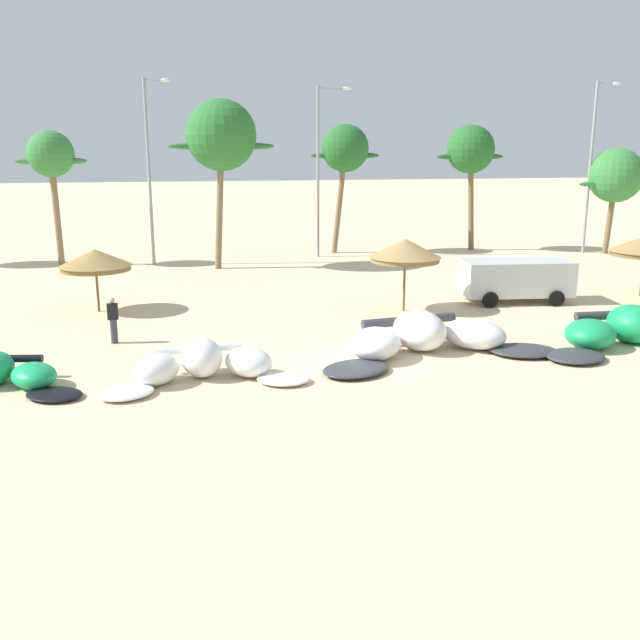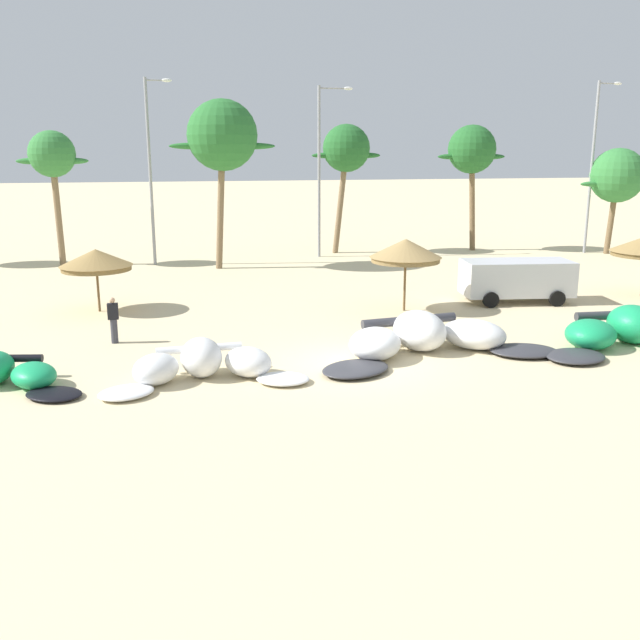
# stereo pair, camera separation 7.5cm
# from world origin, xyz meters

# --- Properties ---
(ground_plane) EXTENTS (260.00, 260.00, 0.00)m
(ground_plane) POSITION_xyz_m (0.00, 0.00, 0.00)
(ground_plane) COLOR beige
(kite_left) EXTENTS (6.23, 3.01, 1.18)m
(kite_left) POSITION_xyz_m (-4.71, -0.46, 0.45)
(kite_left) COLOR white
(kite_left) RESTS_ON ground
(kite_left_of_center) EXTENTS (8.55, 4.46, 1.33)m
(kite_left_of_center) POSITION_xyz_m (2.62, 0.77, 0.51)
(kite_left_of_center) COLOR #333338
(kite_left_of_center) RESTS_ON ground
(kite_center) EXTENTS (8.45, 4.07, 1.32)m
(kite_center) POSITION_xyz_m (10.12, 0.03, 0.51)
(kite_center) COLOR #333338
(kite_center) RESTS_ON ground
(beach_umbrella_near_van) EXTENTS (2.94, 2.94, 2.60)m
(beach_umbrella_near_van) POSITION_xyz_m (-8.43, 9.46, 2.17)
(beach_umbrella_near_van) COLOR brown
(beach_umbrella_near_van) RESTS_ON ground
(beach_umbrella_middle) EXTENTS (2.97, 2.97, 3.00)m
(beach_umbrella_middle) POSITION_xyz_m (4.00, 6.90, 2.53)
(beach_umbrella_middle) COLOR brown
(beach_umbrella_middle) RESTS_ON ground
(parked_van) EXTENTS (4.91, 2.72, 1.84)m
(parked_van) POSITION_xyz_m (9.25, 7.48, 1.09)
(parked_van) COLOR silver
(parked_van) RESTS_ON ground
(person_near_kites) EXTENTS (0.36, 0.24, 1.62)m
(person_near_kites) POSITION_xyz_m (-7.49, 4.24, 0.82)
(person_near_kites) COLOR #383842
(person_near_kites) RESTS_ON ground
(palm_left) EXTENTS (3.89, 2.59, 7.60)m
(palm_left) POSITION_xyz_m (-11.60, 22.39, 6.15)
(palm_left) COLOR #7F6647
(palm_left) RESTS_ON ground
(palm_left_of_gap) EXTENTS (5.77, 3.85, 9.23)m
(palm_left_of_gap) POSITION_xyz_m (-2.32, 19.31, 7.23)
(palm_left_of_gap) COLOR #7F6647
(palm_left_of_gap) RESTS_ON ground
(palm_center_left) EXTENTS (4.47, 2.98, 8.11)m
(palm_center_left) POSITION_xyz_m (5.80, 23.87, 6.50)
(palm_center_left) COLOR #7F6647
(palm_center_left) RESTS_ON ground
(palm_center_right) EXTENTS (4.64, 3.09, 8.10)m
(palm_center_right) POSITION_xyz_m (13.99, 23.13, 6.45)
(palm_center_right) COLOR brown
(palm_center_right) RESTS_ON ground
(palm_right_of_gap) EXTENTS (5.10, 3.40, 6.65)m
(palm_right_of_gap) POSITION_xyz_m (22.44, 19.81, 4.89)
(palm_right_of_gap) COLOR brown
(palm_right_of_gap) RESTS_ON ground
(lamppost_west) EXTENTS (1.54, 0.24, 10.41)m
(lamppost_west) POSITION_xyz_m (-6.18, 21.40, 5.73)
(lamppost_west) COLOR gray
(lamppost_west) RESTS_ON ground
(lamppost_west_center) EXTENTS (2.16, 0.24, 10.24)m
(lamppost_west_center) POSITION_xyz_m (3.90, 22.43, 5.71)
(lamppost_west_center) COLOR gray
(lamppost_west_center) RESTS_ON ground
(lamppost_east_center) EXTENTS (1.65, 0.24, 10.66)m
(lamppost_east_center) POSITION_xyz_m (21.04, 20.37, 5.86)
(lamppost_east_center) COLOR gray
(lamppost_east_center) RESTS_ON ground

